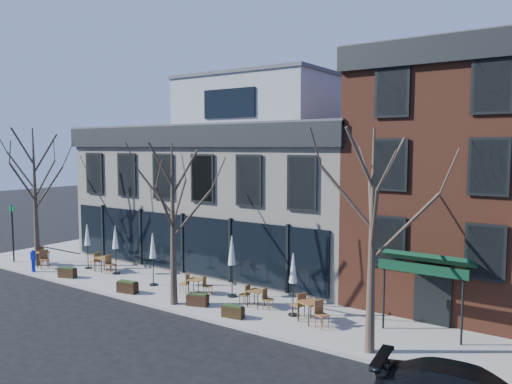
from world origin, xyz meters
The scene contains 24 objects.
ground centered at (0.00, 0.00, 0.00)m, with size 120.00×120.00×0.00m, color black.
sidewalk_front centered at (3.25, -2.15, 0.07)m, with size 33.50×4.70×0.15m, color gray.
sidewalk_side centered at (-11.25, 6.00, 0.07)m, with size 4.50×12.00×0.15m, color gray.
corner_building centered at (0.07, 5.07, 4.72)m, with size 18.39×10.39×11.10m.
red_brick_building centered at (13.00, 4.98, 5.64)m, with size 8.20×11.78×11.18m.
tree_corner centered at (-8.49, -3.20, 4.25)m, with size 3.93×3.98×7.92m.
tree_mid centered at (3.01, -3.90, 3.79)m, with size 3.50×3.55×7.04m.
tree_right centered at (12.01, -3.90, 4.02)m, with size 3.72×3.77×7.48m.
sign_pole centered at (-10.50, -3.50, 2.07)m, with size 0.50×0.10×3.40m.
call_box centered at (-7.30, -4.20, 0.81)m, with size 0.26×0.25×1.25m.
cafe_set_0 centered at (-8.11, -3.17, 0.69)m, with size 2.02×1.20×1.04m.
cafe_set_1 centered at (-4.25, -1.96, 0.65)m, with size 1.87×0.78×0.98m.
cafe_set_3 centered at (2.78, -2.20, 0.59)m, with size 1.67×0.81×0.86m.
cafe_set_4 centered at (6.17, -2.17, 0.60)m, with size 1.65×0.67×0.87m.
cafe_set_5 centered at (9.00, -2.56, 0.68)m, with size 1.98×1.17×1.02m.
umbrella_0 centered at (-5.50, -1.98, 1.93)m, with size 0.40×0.40×2.52m.
umbrella_1 centered at (-3.20, -1.91, 2.02)m, with size 0.42×0.42×2.64m.
umbrella_2 centered at (0.08, -2.32, 1.99)m, with size 0.42×0.42×2.60m.
umbrella_3 centered at (4.45, -1.60, 2.14)m, with size 0.45×0.45×2.83m.
umbrella_4 centered at (8.05, -2.24, 1.97)m, with size 0.41×0.41×2.58m.
planter_0 centered at (-4.73, -3.86, 0.42)m, with size 1.03×0.65×0.54m.
planter_1 centered at (0.02, -3.92, 0.43)m, with size 1.06×0.58×0.56m.
planter_2 centered at (4.02, -3.50, 0.41)m, with size 1.01×0.63×0.53m.
planter_3 centered at (6.19, -3.82, 0.40)m, with size 0.95×0.50×0.51m.
Camera 1 is at (18.04, -19.39, 7.02)m, focal length 35.00 mm.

